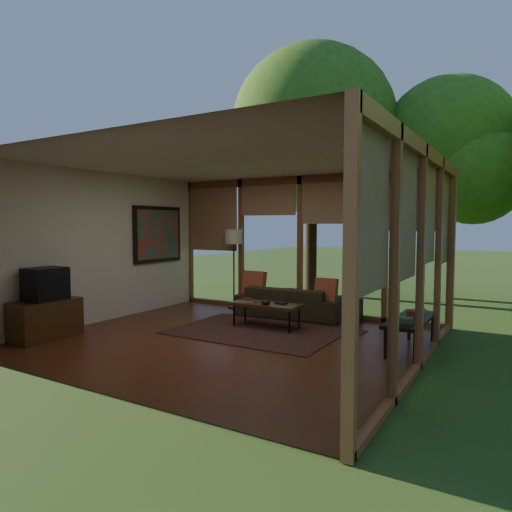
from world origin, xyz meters
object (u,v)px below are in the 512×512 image
Objects in this scene: media_cabinet at (46,319)px; floor_lamp at (234,241)px; sofa at (290,302)px; side_console at (404,320)px; coffee_table at (266,305)px; television at (45,284)px.

floor_lamp is at bearing 73.89° from media_cabinet.
side_console is at bearing 149.44° from sofa.
floor_lamp is 1.38× the size of coffee_table.
sofa is 1.01m from coffee_table.
coffee_table is at bearing 88.60° from sofa.
television is at bearing 0.00° from media_cabinet.
floor_lamp is 2.22m from coffee_table.
side_console is (3.82, -1.44, -1.00)m from floor_lamp.
television is at bearing -136.97° from coffee_table.
media_cabinet is 0.61× the size of floor_lamp.
side_console is (4.87, 2.20, 0.11)m from media_cabinet.
floor_lamp is at bearing 159.31° from side_console.
sofa reaches higher than side_console.
floor_lamp reaches higher than coffee_table.
television is at bearing -105.82° from floor_lamp.
television is 0.46× the size of coffee_table.
floor_lamp reaches higher than television.
floor_lamp is at bearing 139.40° from coffee_table.
media_cabinet is 5.35m from side_console.
coffee_table is at bearing -40.60° from floor_lamp.
side_console is at bearing -20.69° from floor_lamp.
television is (0.02, 0.00, 0.55)m from media_cabinet.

